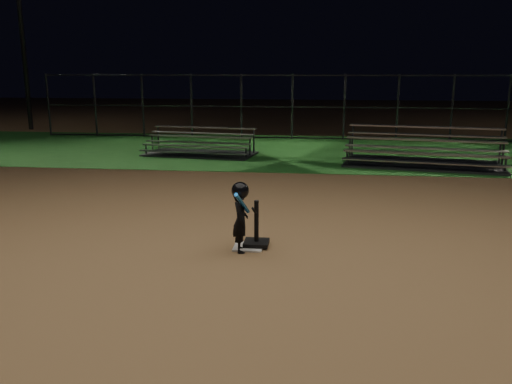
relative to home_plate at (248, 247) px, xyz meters
name	(u,v)px	position (x,y,z in m)	size (l,w,h in m)	color
ground	(248,247)	(0.00, 0.00, -0.01)	(80.00, 80.00, 0.00)	olive
grass_strip	(287,150)	(0.00, 10.00, -0.01)	(60.00, 8.00, 0.01)	#1A4F19
home_plate	(248,247)	(0.00, 0.00, 0.00)	(0.45, 0.45, 0.02)	beige
batting_tee	(256,237)	(0.12, 0.08, 0.14)	(0.38, 0.38, 0.71)	black
child_batter	(240,215)	(-0.09, -0.20, 0.56)	(0.39, 0.64, 1.08)	black
bleacher_left	(200,150)	(-2.73, 8.71, 0.16)	(3.65, 2.13, 0.85)	#A7A7AB
bleacher_right	(423,158)	(4.01, 7.58, 0.21)	(4.64, 2.85, 1.06)	#A2A2A7
backstop_fence	(292,107)	(0.00, 13.00, 1.24)	(20.08, 0.08, 2.50)	#38383D
light_pole_left	(19,16)	(-12.00, 14.94, 4.93)	(0.90, 0.53, 8.30)	#2D2D30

